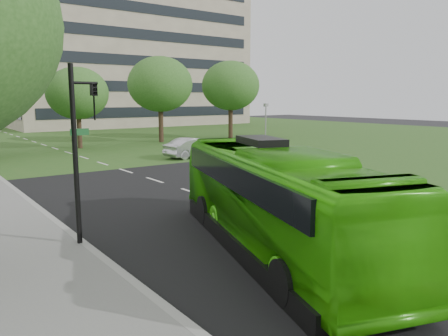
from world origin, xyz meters
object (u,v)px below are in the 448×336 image
tree_park_e (231,86)px  camera_pole (266,120)px  traffic_light (80,142)px  office_building (127,54)px  tree_park_d (160,84)px  bus (275,200)px  sedan (193,148)px  tree_park_c (77,93)px

tree_park_e → camera_pole: bearing=-111.3°
camera_pole → traffic_light: bearing=-147.8°
office_building → tree_park_d: bearing=-108.7°
office_building → camera_pole: 45.32m
bus → camera_pole: (18.16, 20.73, 1.12)m
tree_park_e → camera_pole: tree_park_e is taller
tree_park_e → sedan: size_ratio=1.87×
tree_park_e → traffic_light: size_ratio=1.59×
sedan → office_building: bearing=-25.1°
sedan → camera_pole: 8.95m
tree_park_d → tree_park_c: bearing=-175.2°
office_building → sedan: bearing=-108.3°
traffic_light → camera_pole: bearing=23.4°
tree_park_d → camera_pole: size_ratio=2.16×
tree_park_c → sedan: tree_park_c is taller
tree_park_e → sedan: tree_park_e is taller
bus → camera_pole: camera_pole is taller
tree_park_c → bus: size_ratio=0.66×
traffic_light → tree_park_c: bearing=58.6°
tree_park_c → traffic_light: 29.09m
tree_park_c → tree_park_e: (18.02, 0.32, 1.00)m
office_building → traffic_light: size_ratio=7.09×
tree_park_d → sedan: 14.18m
bus → tree_park_d: bearing=85.8°
tree_park_c → traffic_light: tree_park_c is taller
bus → sedan: bus is taller
tree_park_d → traffic_light: bearing=-122.4°
tree_park_c → sedan: bearing=-66.7°
tree_park_c → tree_park_e: bearing=1.0°
traffic_light → tree_park_d: bearing=44.3°
traffic_light → bus: bearing=-52.7°
tree_park_c → traffic_light: (-9.00, -27.60, -1.78)m
sedan → traffic_light: 21.33m
tree_park_d → bus: (-13.40, -32.13, -4.54)m
tree_park_c → bus: bearing=-98.0°
camera_pole → tree_park_c: bearing=137.7°
office_building → traffic_light: (-28.98, -60.77, -9.18)m
office_building → tree_park_d: office_building is taller
bus → sedan: bearing=82.6°
bus → sedan: (9.49, 19.58, -0.79)m
tree_park_e → office_building: bearing=86.6°
sedan → tree_park_c: bearing=16.6°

